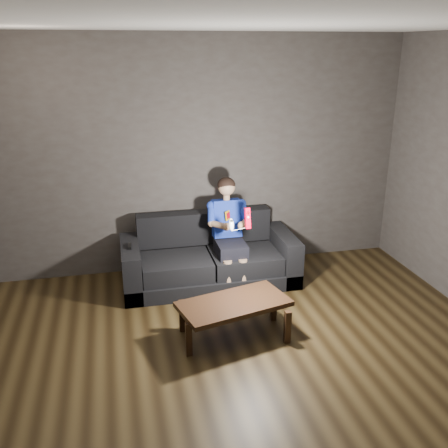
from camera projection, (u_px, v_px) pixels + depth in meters
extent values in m
plane|color=black|center=(249.00, 394.00, 3.87)|extent=(5.00, 5.00, 0.00)
cube|color=#3C3533|center=(193.00, 157.00, 5.71)|extent=(5.00, 0.04, 2.70)
cube|color=silver|center=(257.00, 18.00, 2.96)|extent=(5.00, 5.00, 0.02)
cube|color=black|center=(210.00, 275.00, 5.67)|extent=(1.94, 0.84, 0.17)
cube|color=black|center=(176.00, 267.00, 5.45)|extent=(0.75, 0.59, 0.20)
cube|color=black|center=(245.00, 261.00, 5.61)|extent=(0.75, 0.59, 0.20)
cube|color=black|center=(204.00, 227.00, 5.81)|extent=(1.55, 0.19, 0.38)
cube|color=black|center=(131.00, 268.00, 5.43)|extent=(0.19, 0.84, 0.53)
cube|color=black|center=(283.00, 254.00, 5.79)|extent=(0.19, 0.84, 0.53)
cube|color=black|center=(231.00, 248.00, 5.50)|extent=(0.31, 0.40, 0.15)
cube|color=#0E259D|center=(227.00, 218.00, 5.59)|extent=(0.31, 0.22, 0.44)
cube|color=#EDAC0B|center=(228.00, 215.00, 5.49)|extent=(0.10, 0.10, 0.10)
cube|color=#B30611|center=(228.00, 215.00, 5.49)|extent=(0.06, 0.06, 0.07)
cylinder|color=tan|center=(227.00, 197.00, 5.51)|extent=(0.07, 0.07, 0.06)
sphere|color=tan|center=(227.00, 187.00, 5.47)|extent=(0.19, 0.19, 0.19)
ellipsoid|color=black|center=(226.00, 185.00, 5.47)|extent=(0.20, 0.20, 0.17)
cylinder|color=#0E259D|center=(211.00, 214.00, 5.46)|extent=(0.08, 0.24, 0.20)
cylinder|color=#0E259D|center=(245.00, 212.00, 5.55)|extent=(0.08, 0.24, 0.20)
cylinder|color=tan|center=(219.00, 223.00, 5.34)|extent=(0.15, 0.25, 0.11)
cylinder|color=tan|center=(245.00, 221.00, 5.40)|extent=(0.15, 0.25, 0.11)
sphere|color=tan|center=(226.00, 227.00, 5.26)|extent=(0.09, 0.09, 0.09)
sphere|color=tan|center=(242.00, 226.00, 5.30)|extent=(0.09, 0.09, 0.09)
cylinder|color=tan|center=(228.00, 276.00, 5.36)|extent=(0.09, 0.09, 0.36)
cylinder|color=tan|center=(243.00, 274.00, 5.40)|extent=(0.09, 0.09, 0.36)
cube|color=#EF0020|center=(248.00, 218.00, 5.04)|extent=(0.06, 0.08, 0.22)
cube|color=maroon|center=(248.00, 213.00, 4.99)|extent=(0.03, 0.01, 0.03)
cylinder|color=white|center=(248.00, 220.00, 5.02)|extent=(0.02, 0.01, 0.02)
ellipsoid|color=white|center=(231.00, 225.00, 5.03)|extent=(0.06, 0.08, 0.14)
cylinder|color=black|center=(232.00, 221.00, 4.98)|extent=(0.02, 0.01, 0.02)
cube|color=black|center=(130.00, 246.00, 5.30)|extent=(0.04, 0.15, 0.03)
cube|color=black|center=(129.00, 243.00, 5.33)|extent=(0.02, 0.02, 0.00)
cube|color=black|center=(234.00, 304.00, 4.53)|extent=(1.08, 0.73, 0.04)
cube|color=black|center=(189.00, 339.00, 4.31)|extent=(0.05, 0.05, 0.31)
cube|color=black|center=(287.00, 327.00, 4.49)|extent=(0.05, 0.05, 0.31)
cube|color=black|center=(182.00, 316.00, 4.68)|extent=(0.05, 0.05, 0.31)
cube|color=black|center=(273.00, 305.00, 4.87)|extent=(0.05, 0.05, 0.31)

